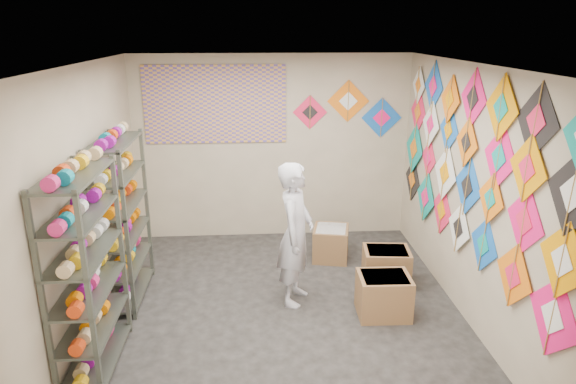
{
  "coord_description": "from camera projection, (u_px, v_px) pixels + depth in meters",
  "views": [
    {
      "loc": [
        -0.27,
        -5.09,
        3.04
      ],
      "look_at": [
        0.1,
        0.3,
        1.3
      ],
      "focal_mm": 32.0,
      "sensor_mm": 36.0,
      "label": 1
    }
  ],
  "objects": [
    {
      "name": "ground",
      "position": [
        281.0,
        310.0,
        5.79
      ],
      "size": [
        4.5,
        4.5,
        0.0
      ],
      "primitive_type": "plane",
      "color": "black"
    },
    {
      "name": "room_walls",
      "position": [
        280.0,
        169.0,
        5.28
      ],
      "size": [
        4.5,
        4.5,
        4.5
      ],
      "color": "#B7A78C",
      "rests_on": "ground"
    },
    {
      "name": "shelf_rack_front",
      "position": [
        87.0,
        273.0,
        4.57
      ],
      "size": [
        0.4,
        1.1,
        1.9
      ],
      "primitive_type": "cube",
      "color": "#4C5147",
      "rests_on": "ground"
    },
    {
      "name": "shelf_rack_back",
      "position": [
        122.0,
        221.0,
        5.81
      ],
      "size": [
        0.4,
        1.1,
        1.9
      ],
      "primitive_type": "cube",
      "color": "#4C5147",
      "rests_on": "ground"
    },
    {
      "name": "string_spools",
      "position": [
        105.0,
        235.0,
        5.16
      ],
      "size": [
        0.12,
        2.36,
        0.12
      ],
      "color": "#E82573",
      "rests_on": "ground"
    },
    {
      "name": "kite_wall_display",
      "position": [
        468.0,
        167.0,
        5.4
      ],
      "size": [
        0.05,
        4.28,
        2.08
      ],
      "color": "#FD1370",
      "rests_on": "room_walls"
    },
    {
      "name": "back_wall_kites",
      "position": [
        351.0,
        110.0,
        7.41
      ],
      "size": [
        1.59,
        0.02,
        0.85
      ],
      "color": "#F61E4B",
      "rests_on": "room_walls"
    },
    {
      "name": "poster",
      "position": [
        215.0,
        104.0,
        7.24
      ],
      "size": [
        2.0,
        0.01,
        1.1
      ],
      "primitive_type": "cube",
      "color": "#574392",
      "rests_on": "room_walls"
    },
    {
      "name": "shopkeeper",
      "position": [
        296.0,
        234.0,
        5.75
      ],
      "size": [
        0.84,
        0.76,
        1.66
      ],
      "primitive_type": "imported",
      "rotation": [
        0.0,
        0.0,
        1.25
      ],
      "color": "silver",
      "rests_on": "ground"
    },
    {
      "name": "carton_a",
      "position": [
        384.0,
        295.0,
        5.63
      ],
      "size": [
        0.57,
        0.48,
        0.47
      ],
      "primitive_type": "cube",
      "rotation": [
        0.0,
        0.0,
        -0.03
      ],
      "color": "brown",
      "rests_on": "ground"
    },
    {
      "name": "carton_b",
      "position": [
        386.0,
        267.0,
        6.32
      ],
      "size": [
        0.6,
        0.51,
        0.45
      ],
      "primitive_type": "cube",
      "rotation": [
        0.0,
        0.0,
        -0.11
      ],
      "color": "brown",
      "rests_on": "ground"
    },
    {
      "name": "carton_c",
      "position": [
        331.0,
        243.0,
        7.02
      ],
      "size": [
        0.56,
        0.59,
        0.44
      ],
      "primitive_type": "cube",
      "rotation": [
        0.0,
        0.0,
        -0.21
      ],
      "color": "brown",
      "rests_on": "ground"
    }
  ]
}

